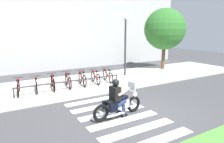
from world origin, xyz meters
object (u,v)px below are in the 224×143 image
at_px(bicycle_4, 82,78).
at_px(bicycle_1, 36,85).
at_px(bicycle_3, 68,80).
at_px(bicycle_5, 96,77).
at_px(bicycle_2, 53,82).
at_px(tree_near_rack, 165,29).
at_px(motorcycle, 119,105).
at_px(street_lamp, 125,40).
at_px(rider, 117,95).
at_px(bicycle_0, 18,87).
at_px(bike_rack, 71,81).
at_px(bicycle_6, 108,76).

bearing_deg(bicycle_4, bicycle_1, 179.97).
xyz_separation_m(bicycle_3, bicycle_5, (1.62, 0.00, -0.02)).
xyz_separation_m(bicycle_2, tree_near_rack, (8.92, 1.28, 2.71)).
height_order(motorcycle, street_lamp, street_lamp).
bearing_deg(rider, tree_near_rack, 35.86).
xyz_separation_m(bicycle_1, bicycle_3, (1.62, -0.00, 0.03)).
bearing_deg(bicycle_3, rider, -84.28).
bearing_deg(rider, bicycle_0, 123.77).
distance_m(bike_rack, tree_near_rack, 8.73).
bearing_deg(bicycle_1, bike_rack, -18.92).
distance_m(bicycle_2, bicycle_6, 3.24).
distance_m(motorcycle, bicycle_2, 4.46).
relative_size(bicycle_1, bicycle_5, 0.99).
relative_size(rider, bicycle_5, 0.90).
relative_size(bicycle_5, street_lamp, 0.39).
height_order(motorcycle, bicycle_5, motorcycle).
distance_m(bicycle_4, street_lamp, 4.06).
xyz_separation_m(motorcycle, bicycle_2, (-1.31, 4.27, 0.05)).
relative_size(bicycle_3, tree_near_rack, 0.35).
distance_m(bicycle_4, tree_near_rack, 7.89).
relative_size(bicycle_0, bicycle_1, 1.03).
relative_size(bicycle_6, bike_rack, 0.29).
height_order(motorcycle, tree_near_rack, tree_near_rack).
height_order(bicycle_6, street_lamp, street_lamp).
bearing_deg(bicycle_0, bicycle_1, 0.00).
bearing_deg(bicycle_0, bicycle_6, -0.00).
distance_m(bicycle_5, bike_rack, 1.71).
xyz_separation_m(bicycle_3, bicycle_6, (2.43, 0.00, -0.02)).
height_order(bicycle_0, bicycle_5, bicycle_5).
height_order(bicycle_1, bicycle_5, bicycle_5).
bearing_deg(bike_rack, bicycle_3, 89.95).
relative_size(bicycle_2, bike_rack, 0.31).
distance_m(bicycle_1, bicycle_3, 1.62).
height_order(bicycle_0, bicycle_2, bicycle_2).
xyz_separation_m(motorcycle, bicycle_5, (1.11, 4.27, 0.04)).
bearing_deg(bicycle_4, bicycle_3, 179.99).
bearing_deg(bicycle_6, bicycle_4, -179.97).
height_order(motorcycle, rider, rider).
xyz_separation_m(bicycle_1, bicycle_4, (2.43, -0.00, 0.02)).
height_order(bicycle_2, street_lamp, street_lamp).
relative_size(bicycle_1, tree_near_rack, 0.33).
xyz_separation_m(motorcycle, bicycle_3, (-0.51, 4.27, 0.06)).
xyz_separation_m(bicycle_4, tree_near_rack, (7.30, 1.28, 2.70)).
height_order(bicycle_0, street_lamp, street_lamp).
distance_m(motorcycle, bicycle_4, 4.28).
xyz_separation_m(motorcycle, bicycle_4, (0.30, 4.27, 0.05)).
bearing_deg(bike_rack, bicycle_5, 18.89).
relative_size(bicycle_2, bicycle_4, 1.04).
bearing_deg(bicycle_1, bicycle_5, -0.01).
bearing_deg(tree_near_rack, bicycle_0, -173.06).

